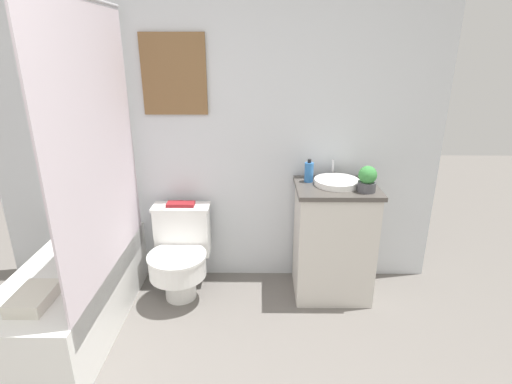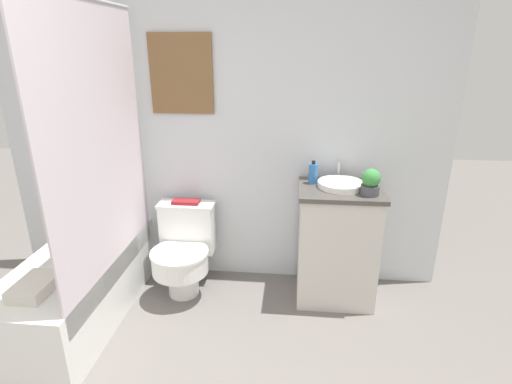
{
  "view_description": "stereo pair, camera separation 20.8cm",
  "coord_description": "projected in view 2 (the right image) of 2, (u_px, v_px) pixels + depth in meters",
  "views": [
    {
      "loc": [
        0.34,
        -0.59,
        1.73
      ],
      "look_at": [
        0.31,
        1.77,
        0.87
      ],
      "focal_mm": 28.0,
      "sensor_mm": 36.0,
      "label": 1
    },
    {
      "loc": [
        0.54,
        -0.58,
        1.73
      ],
      "look_at": [
        0.31,
        1.77,
        0.87
      ],
      "focal_mm": 28.0,
      "sensor_mm": 36.0,
      "label": 2
    }
  ],
  "objects": [
    {
      "name": "toilet",
      "position": [
        184.0,
        250.0,
        2.93
      ],
      "size": [
        0.42,
        0.54,
        0.64
      ],
      "color": "white",
      "rests_on": "ground_plane"
    },
    {
      "name": "book_on_tank",
      "position": [
        186.0,
        202.0,
        2.94
      ],
      "size": [
        0.2,
        0.09,
        0.02
      ],
      "color": "maroon",
      "rests_on": "toilet"
    },
    {
      "name": "vanity",
      "position": [
        336.0,
        244.0,
        2.81
      ],
      "size": [
        0.56,
        0.46,
        0.84
      ],
      "color": "beige",
      "rests_on": "ground_plane"
    },
    {
      "name": "soap_bottle",
      "position": [
        313.0,
        173.0,
        2.75
      ],
      "size": [
        0.06,
        0.06,
        0.16
      ],
      "color": "#2D6BB2",
      "rests_on": "vanity"
    },
    {
      "name": "wall_back",
      "position": [
        219.0,
        117.0,
        2.86
      ],
      "size": [
        3.29,
        0.07,
        2.5
      ],
      "color": "silver",
      "rests_on": "ground_plane"
    },
    {
      "name": "sink",
      "position": [
        341.0,
        184.0,
        2.69
      ],
      "size": [
        0.31,
        0.34,
        0.13
      ],
      "color": "white",
      "rests_on": "vanity"
    },
    {
      "name": "potted_plant",
      "position": [
        371.0,
        182.0,
        2.52
      ],
      "size": [
        0.12,
        0.12,
        0.17
      ],
      "color": "#4C4C51",
      "rests_on": "vanity"
    },
    {
      "name": "shower_area",
      "position": [
        80.0,
        279.0,
        2.63
      ],
      "size": [
        0.58,
        1.31,
        1.98
      ],
      "color": "white",
      "rests_on": "ground_plane"
    }
  ]
}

